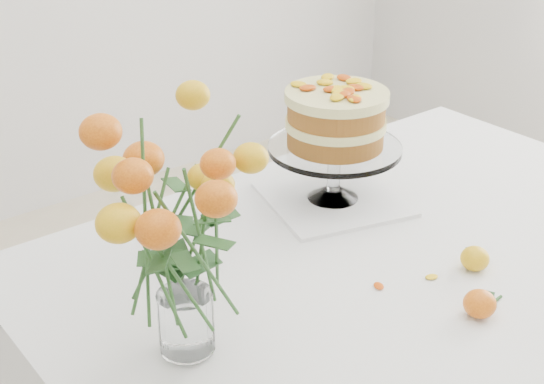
% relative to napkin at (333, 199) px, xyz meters
% --- Properties ---
extents(table, '(1.43, 0.93, 0.76)m').
position_rel_napkin_xyz_m(table, '(-0.05, -0.21, -0.09)').
color(table, tan).
rests_on(table, ground).
extents(napkin, '(0.35, 0.35, 0.01)m').
position_rel_napkin_xyz_m(napkin, '(0.00, 0.00, 0.00)').
color(napkin, white).
rests_on(napkin, table).
extents(cake_stand, '(0.29, 0.29, 0.26)m').
position_rel_napkin_xyz_m(cake_stand, '(0.00, -0.00, 0.18)').
color(cake_stand, white).
rests_on(cake_stand, napkin).
extents(rose_vase, '(0.32, 0.32, 0.45)m').
position_rel_napkin_xyz_m(rose_vase, '(-0.54, -0.25, 0.26)').
color(rose_vase, white).
rests_on(rose_vase, table).
extents(loose_rose_near, '(0.09, 0.06, 0.05)m').
position_rel_napkin_xyz_m(loose_rose_near, '(0.02, -0.38, 0.02)').
color(loose_rose_near, yellow).
rests_on(loose_rose_near, table).
extents(loose_rose_far, '(0.10, 0.06, 0.05)m').
position_rel_napkin_xyz_m(loose_rose_far, '(-0.09, -0.48, 0.02)').
color(loose_rose_far, '#BC4609').
rests_on(loose_rose_far, table).
extents(stray_petal_a, '(0.03, 0.02, 0.00)m').
position_rel_napkin_xyz_m(stray_petal_a, '(-0.17, -0.31, -0.00)').
color(stray_petal_a, yellow).
rests_on(stray_petal_a, table).
extents(stray_petal_b, '(0.03, 0.02, 0.00)m').
position_rel_napkin_xyz_m(stray_petal_b, '(-0.07, -0.35, -0.00)').
color(stray_petal_b, yellow).
rests_on(stray_petal_b, table).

